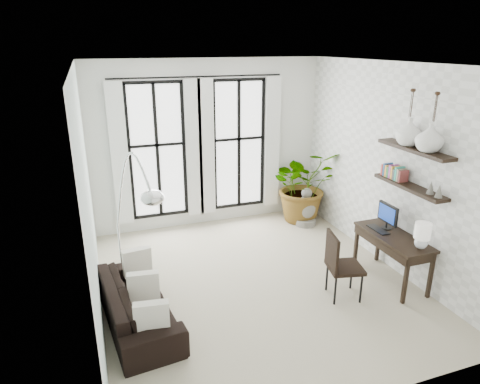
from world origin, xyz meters
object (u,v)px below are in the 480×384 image
sofa (137,303)px  buddha (306,209)px  plant (304,185)px  desk_chair (339,262)px  arc_lamp (132,187)px  desk (396,240)px

sofa → buddha: bearing=-65.4°
sofa → plant: size_ratio=1.29×
sofa → desk_chair: desk_chair is taller
desk_chair → buddha: bearing=84.9°
arc_lamp → buddha: bearing=24.7°
plant → buddha: 0.50m
desk → desk_chair: desk is taller
desk_chair → buddha: size_ratio=1.28×
desk_chair → plant: bearing=85.3°
sofa → buddha: size_ratio=2.52×
plant → buddha: plant is taller
sofa → arc_lamp: arc_lamp is taller
plant → buddha: bearing=-103.8°
buddha → sofa: bearing=-149.3°
buddha → desk_chair: bearing=-107.7°
desk → buddha: bearing=94.8°
plant → arc_lamp: size_ratio=0.69×
plant → desk_chair: size_ratio=1.53×
desk → buddha: 2.43m
arc_lamp → buddha: (3.44, 1.58, -1.35)m
sofa → desk: (3.75, -0.28, 0.43)m
sofa → plant: plant is taller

